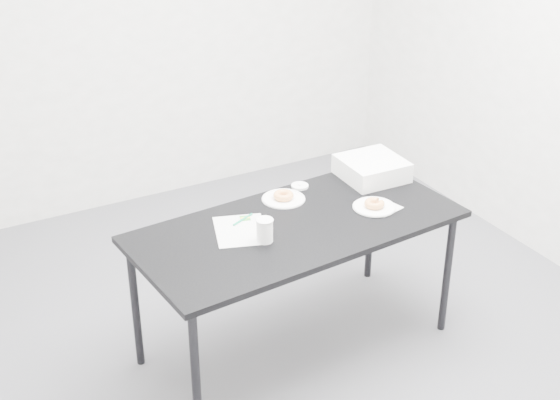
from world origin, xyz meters
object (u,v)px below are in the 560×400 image
donut_near (374,203)px  plate_far (283,199)px  bakery_box (372,168)px  table (297,233)px  scorecard (241,230)px  plate_near (374,207)px  pen (243,219)px  coffee_cup (265,230)px  donut_far (283,195)px

donut_near → plate_far: size_ratio=0.46×
plate_far → bakery_box: bakery_box is taller
table → scorecard: scorecard is taller
table → plate_near: plate_near is taller
pen → plate_far: size_ratio=0.63×
plate_far → coffee_cup: (-0.29, -0.34, 0.06)m
scorecard → donut_near: size_ratio=2.98×
scorecard → bakery_box: bakery_box is taller
pen → donut_far: donut_far is taller
table → donut_far: size_ratio=15.84×
pen → donut_far: size_ratio=1.35×
plate_near → plate_far: bearing=139.7°
pen → coffee_cup: bearing=-114.1°
table → plate_near: (0.43, -0.05, 0.06)m
scorecard → donut_far: (0.34, 0.19, 0.02)m
table → pen: 0.28m
pen → plate_far: pen is taller
plate_far → scorecard: bearing=-150.9°
donut_near → pen: bearing=162.8°
bakery_box → coffee_cup: bearing=-156.5°
plate_near → bakery_box: size_ratio=0.68×
plate_near → plate_far: 0.48m
bakery_box → donut_far: bearing=-178.1°
scorecard → plate_far: 0.39m
plate_near → donut_near: (0.00, 0.00, 0.02)m
table → donut_near: size_ratio=16.27×
scorecard → donut_far: size_ratio=2.90×
scorecard → pen: size_ratio=2.15×
table → plate_near: size_ratio=7.64×
plate_far → donut_far: (-0.00, 0.00, 0.02)m
pen → donut_far: bearing=-4.6°
plate_near → donut_near: bearing=90.0°
table → donut_far: donut_far is taller
table → plate_far: plate_far is taller
pen → plate_near: bearing=-41.9°
donut_near → coffee_cup: coffee_cup is taller
scorecard → plate_far: (0.34, 0.19, 0.00)m
donut_near → plate_near: bearing=-90.0°
donut_near → bakery_box: (0.20, 0.31, 0.03)m
scorecard → coffee_cup: coffee_cup is taller
donut_near → bakery_box: size_ratio=0.32×
plate_far → table: bearing=-104.3°
donut_near → table: bearing=173.7°
donut_far → coffee_cup: (-0.29, -0.34, 0.04)m
table → donut_far: (0.07, 0.26, 0.08)m
bakery_box → table: bearing=-155.6°
scorecard → coffee_cup: (0.06, -0.15, 0.06)m
table → plate_far: 0.28m
pen → bakery_box: (0.85, 0.11, 0.05)m
plate_near → plate_far: (-0.36, 0.31, -0.00)m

